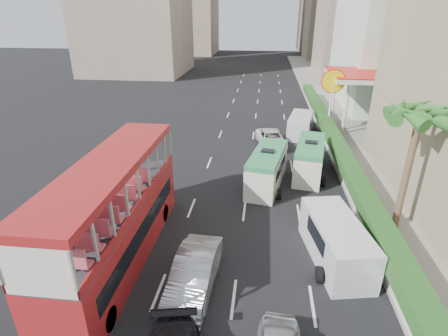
# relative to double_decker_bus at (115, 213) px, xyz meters

# --- Properties ---
(ground_plane) EXTENTS (200.00, 200.00, 0.00)m
(ground_plane) POSITION_rel_double_decker_bus_xyz_m (6.00, 0.00, -2.53)
(ground_plane) COLOR black
(ground_plane) RESTS_ON ground
(double_decker_bus) EXTENTS (2.50, 11.00, 5.06)m
(double_decker_bus) POSITION_rel_double_decker_bus_xyz_m (0.00, 0.00, 0.00)
(double_decker_bus) COLOR maroon
(double_decker_bus) RESTS_ON ground
(car_silver_lane_a) EXTENTS (1.90, 4.80, 1.55)m
(car_silver_lane_a) POSITION_rel_double_decker_bus_xyz_m (3.87, -1.56, -2.53)
(car_silver_lane_a) COLOR #AEB0B5
(car_silver_lane_a) RESTS_ON ground
(van_asset) EXTENTS (3.05, 5.05, 1.31)m
(van_asset) POSITION_rel_double_decker_bus_xyz_m (7.24, 16.43, -2.53)
(van_asset) COLOR silver
(van_asset) RESTS_ON ground
(minibus_near) EXTENTS (2.85, 5.76, 2.45)m
(minibus_near) POSITION_rel_double_decker_bus_xyz_m (6.86, 8.59, -1.31)
(minibus_near) COLOR silver
(minibus_near) RESTS_ON ground
(minibus_far) EXTENTS (2.72, 5.66, 2.40)m
(minibus_far) POSITION_rel_double_decker_bus_xyz_m (9.90, 10.74, -1.33)
(minibus_far) COLOR silver
(minibus_far) RESTS_ON ground
(panel_van_near) EXTENTS (2.94, 5.36, 2.03)m
(panel_van_near) POSITION_rel_double_decker_bus_xyz_m (10.12, 1.08, -1.52)
(panel_van_near) COLOR silver
(panel_van_near) RESTS_ON ground
(panel_van_far) EXTENTS (2.84, 5.14, 1.94)m
(panel_van_far) POSITION_rel_double_decker_bus_xyz_m (10.00, 19.73, -1.56)
(panel_van_far) COLOR silver
(panel_van_far) RESTS_ON ground
(sidewalk) EXTENTS (6.00, 120.00, 0.18)m
(sidewalk) POSITION_rel_double_decker_bus_xyz_m (15.00, 25.00, -2.44)
(sidewalk) COLOR #99968C
(sidewalk) RESTS_ON ground
(kerb_wall) EXTENTS (0.30, 44.00, 1.00)m
(kerb_wall) POSITION_rel_double_decker_bus_xyz_m (12.20, 14.00, -1.85)
(kerb_wall) COLOR silver
(kerb_wall) RESTS_ON sidewalk
(hedge) EXTENTS (1.10, 44.00, 0.70)m
(hedge) POSITION_rel_double_decker_bus_xyz_m (12.20, 14.00, -1.00)
(hedge) COLOR #2D6626
(hedge) RESTS_ON kerb_wall
(palm_tree) EXTENTS (0.36, 0.36, 6.40)m
(palm_tree) POSITION_rel_double_decker_bus_xyz_m (13.80, 4.00, 0.85)
(palm_tree) COLOR brown
(palm_tree) RESTS_ON sidewalk
(shell_station) EXTENTS (6.50, 8.00, 5.50)m
(shell_station) POSITION_rel_double_decker_bus_xyz_m (16.00, 23.00, 0.22)
(shell_station) COLOR silver
(shell_station) RESTS_ON ground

